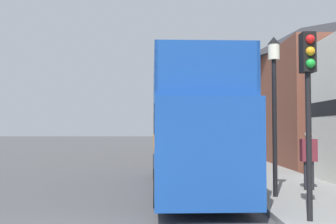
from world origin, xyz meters
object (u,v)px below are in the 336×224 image
object	(u,v)px
tour_bus	(190,136)
lamp_post_nearest	(275,85)
traffic_signal	(309,83)
parked_car_ahead_of_bus	(193,154)
pedestrian_third	(310,154)
lamp_post_second	(224,98)

from	to	relation	value
tour_bus	lamp_post_nearest	distance (m)	3.46
traffic_signal	lamp_post_nearest	world-z (taller)	lamp_post_nearest
parked_car_ahead_of_bus	pedestrian_third	distance (m)	9.27
lamp_post_nearest	traffic_signal	bearing A→B (deg)	-91.47
parked_car_ahead_of_bus	traffic_signal	world-z (taller)	traffic_signal
tour_bus	pedestrian_third	xyz separation A→B (m)	(3.72, -0.88, -0.56)
parked_car_ahead_of_bus	lamp_post_second	world-z (taller)	lamp_post_second
pedestrian_third	lamp_post_nearest	world-z (taller)	lamp_post_nearest
pedestrian_third	lamp_post_second	bearing A→B (deg)	101.48
parked_car_ahead_of_bus	lamp_post_nearest	size ratio (longest dim) A/B	1.00
traffic_signal	lamp_post_nearest	distance (m)	2.96
tour_bus	pedestrian_third	bearing A→B (deg)	-15.50
pedestrian_third	lamp_post_nearest	size ratio (longest dim) A/B	0.40
tour_bus	lamp_post_second	size ratio (longest dim) A/B	1.88
lamp_post_second	tour_bus	bearing A→B (deg)	-106.82
pedestrian_third	traffic_signal	bearing A→B (deg)	-109.46
tour_bus	parked_car_ahead_of_bus	size ratio (longest dim) A/B	2.10
tour_bus	lamp_post_nearest	xyz separation A→B (m)	(2.33, -2.07, 1.50)
pedestrian_third	traffic_signal	distance (m)	4.75
tour_bus	lamp_post_nearest	size ratio (longest dim) A/B	2.10
tour_bus	parked_car_ahead_of_bus	xyz separation A→B (m)	(0.55, 7.82, -1.13)
parked_car_ahead_of_bus	lamp_post_second	distance (m)	3.45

